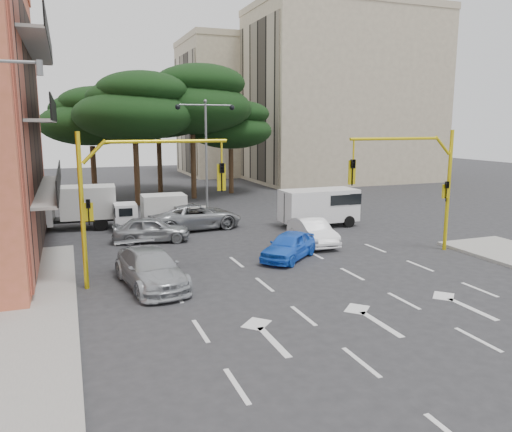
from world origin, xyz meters
The scene contains 20 objects.
ground centered at (0.00, 0.00, 0.00)m, with size 120.00×120.00×0.00m, color #28282B.
median_strip centered at (0.00, 16.00, 0.07)m, with size 1.40×6.00×0.15m, color gray.
apartment_beige_near centered at (19.95, 32.00, 9.35)m, with size 20.20×12.15×18.70m.
apartment_beige_far centered at (12.95, 44.00, 8.35)m, with size 16.20×12.15×16.70m.
pine_left_near centered at (-3.94, 21.96, 7.60)m, with size 9.15×9.15×10.23m.
pine_center centered at (1.06, 23.96, 8.30)m, with size 9.98×9.98×11.16m.
pine_left_far centered at (-6.94, 25.96, 6.91)m, with size 8.32×8.32×9.30m.
pine_right centered at (5.06, 25.96, 6.22)m, with size 7.49×7.49×8.37m.
pine_back centered at (-0.94, 28.96, 7.60)m, with size 9.15×9.15×10.23m.
signal_mast_right centered at (6.80, 1.99, 3.88)m, with size 5.79×0.37×6.00m.
signal_mast_left centered at (-6.80, 1.99, 3.88)m, with size 5.79×0.37×6.00m.
street_lamp_center centered at (0.00, 16.00, 5.43)m, with size 4.16×0.36×7.77m.
car_white_hatch centered at (2.91, 5.47, 0.67)m, with size 1.42×4.07×1.34m, color white.
car_blue_compact centered at (0.50, 3.15, 0.65)m, with size 1.54×3.82×1.30m, color blue.
car_silver_wagon centered at (-6.23, 1.43, 0.71)m, with size 1.99×4.91×1.42m, color #A8ABB0.
car_silver_cross_a centered at (-2.00, 11.43, 0.79)m, with size 2.61×5.66×1.57m, color gray.
car_silver_cross_b centered at (-5.00, 9.00, 0.70)m, with size 1.64×4.09×1.39m, color #96999D.
van_white centered at (5.43, 9.58, 1.18)m, with size 2.13×4.71×2.35m, color white, non-canonical shape.
box_truck_a centered at (-8.92, 14.00, 1.30)m, with size 2.22×5.28×2.60m, color white, non-canonical shape.
box_truck_b centered at (-4.50, 12.19, 1.05)m, with size 1.79×4.27×2.10m, color white, non-canonical shape.
Camera 1 is at (-8.99, -17.60, 6.25)m, focal length 35.00 mm.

